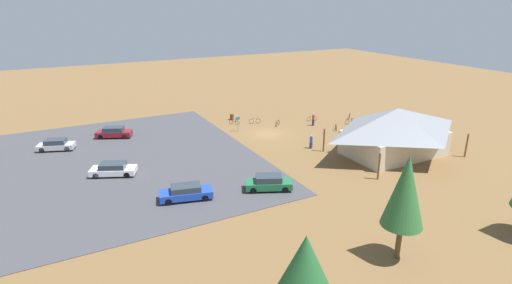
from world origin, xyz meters
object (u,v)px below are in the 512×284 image
pine_center (405,191)px  bicycle_white_near_sign (255,121)px  bike_pavilion (396,129)px  bicycle_black_trailside (234,122)px  pine_west (305,278)px  car_blue_aisle_side (186,192)px  visitor_by_pavilion (313,119)px  car_silver_front_row (56,145)px  lot_sign (238,122)px  car_white_mid_lot (113,169)px  car_maroon_second_row (114,132)px  visitor_at_bikes (311,141)px  trash_bin (232,117)px  car_green_end_stall (269,183)px  bicycle_red_yard_center (336,128)px  bicycle_orange_by_bin (349,116)px  bicycle_yellow_lone_east (312,119)px  bicycle_blue_back_row (350,121)px  bicycle_green_front_row (278,123)px

pine_center → bicycle_white_near_sign: 35.40m
bike_pavilion → bicycle_black_trailside: size_ratio=11.03×
pine_west → car_blue_aisle_side: size_ratio=1.47×
bike_pavilion → visitor_by_pavilion: bike_pavilion is taller
bicycle_white_near_sign → car_silver_front_row: car_silver_front_row is taller
pine_center → lot_sign: bearing=-94.6°
car_white_mid_lot → car_maroon_second_row: car_maroon_second_row is taller
lot_sign → visitor_at_bikes: lot_sign is taller
trash_bin → car_blue_aisle_side: car_blue_aisle_side is taller
visitor_by_pavilion → car_green_end_stall: bearing=43.8°
bicycle_red_yard_center → car_blue_aisle_side: 27.77m
bicycle_orange_by_bin → car_maroon_second_row: size_ratio=0.27×
visitor_by_pavilion → pine_west: bearing=53.8°
car_white_mid_lot → visitor_by_pavilion: 29.58m
bicycle_yellow_lone_east → bicycle_white_near_sign: size_ratio=1.04×
bike_pavilion → pine_center: (15.21, 15.35, 1.99)m
car_maroon_second_row → visitor_by_pavilion: visitor_by_pavilion is taller
bike_pavilion → bicycle_blue_back_row: size_ratio=7.64×
bicycle_green_front_row → visitor_at_bikes: size_ratio=0.79×
car_blue_aisle_side → pine_west: bearing=88.2°
bike_pavilion → car_blue_aisle_side: bike_pavilion is taller
trash_bin → pine_west: pine_west is taller
bicycle_blue_back_row → visitor_at_bikes: bearing=28.1°
visitor_by_pavilion → bicycle_blue_back_row: bearing=160.9°
car_green_end_stall → visitor_at_bikes: 13.09m
pine_center → car_blue_aisle_side: 19.24m
car_silver_front_row → visitor_by_pavilion: visitor_by_pavilion is taller
lot_sign → trash_bin: bearing=-106.4°
pine_center → car_silver_front_row: (20.40, -35.48, -4.46)m
car_silver_front_row → visitor_at_bikes: 31.34m
car_maroon_second_row → car_silver_front_row: bearing=14.1°
car_maroon_second_row → car_green_end_stall: (-10.51, 23.52, 0.01)m
pine_west → car_green_end_stall: bearing=-114.7°
bicycle_black_trailside → car_white_mid_lot: bearing=30.2°
bike_pavilion → bicycle_white_near_sign: 21.20m
pine_center → bicycle_blue_back_row: (-19.04, -27.64, -4.81)m
visitor_at_bikes → bicycle_green_front_row: bearing=-96.9°
lot_sign → pine_center: size_ratio=0.28×
bicycle_orange_by_bin → bicycle_blue_back_row: (1.71, 2.23, 0.00)m
lot_sign → pine_west: bearing=69.4°
bicycle_black_trailside → visitor_by_pavilion: 11.67m
trash_bin → bicycle_white_near_sign: (-2.18, 3.43, -0.07)m
bicycle_orange_by_bin → bicycle_red_yard_center: 6.73m
bicycle_blue_back_row → visitor_by_pavilion: bearing=-19.1°
bicycle_orange_by_bin → car_blue_aisle_side: (31.24, 14.36, 0.36)m
bicycle_white_near_sign → bicycle_black_trailside: (2.89, -0.97, -0.03)m
car_white_mid_lot → car_silver_front_row: size_ratio=1.08×
trash_bin → bicycle_red_yard_center: (-10.85, 11.78, -0.08)m
bicycle_black_trailside → car_green_end_stall: (6.39, 21.69, 0.43)m
bicycle_red_yard_center → bicycle_yellow_lone_east: bearing=-87.5°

